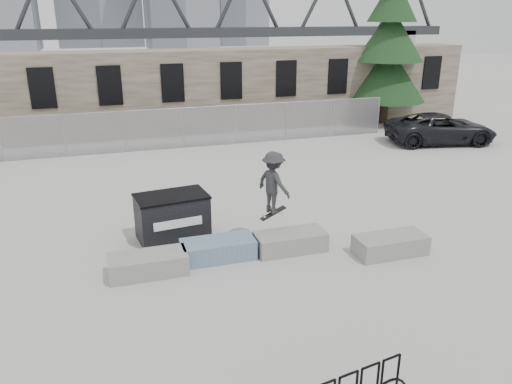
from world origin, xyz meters
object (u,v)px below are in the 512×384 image
at_px(planter_center_left, 218,248).
at_px(planter_offset, 390,244).
at_px(dumpster, 172,217).
at_px(planter_far_left, 148,264).
at_px(skateboarder, 273,183).
at_px(spruce_tree, 390,43).
at_px(suv, 441,128).
at_px(planter_center_right, 290,241).

distance_m(planter_center_left, planter_offset, 4.81).
xyz_separation_m(planter_offset, dumpster, (-5.64, 2.87, 0.40)).
distance_m(planter_far_left, skateboarder, 4.05).
relative_size(planter_center_left, dumpster, 0.90).
bearing_deg(spruce_tree, dumpster, -139.08).
relative_size(planter_far_left, planter_offset, 1.00).
relative_size(planter_center_left, suv, 0.36).
bearing_deg(planter_center_right, suv, 38.09).
bearing_deg(suv, spruce_tree, 12.43).
bearing_deg(planter_center_right, planter_offset, -21.92).
height_order(planter_center_left, skateboarder, skateboarder).
height_order(planter_center_right, skateboarder, skateboarder).
distance_m(planter_far_left, planter_offset, 6.64).
distance_m(dumpster, spruce_tree, 20.08).
bearing_deg(planter_offset, dumpster, 153.08).
height_order(planter_far_left, dumpster, dumpster).
relative_size(planter_offset, suv, 0.36).
distance_m(planter_center_right, skateboarder, 1.72).
xyz_separation_m(planter_offset, spruce_tree, (9.22, 15.75, 4.45)).
relative_size(planter_center_right, planter_offset, 1.00).
height_order(dumpster, suv, suv).
bearing_deg(suv, skateboarder, 137.03).
relative_size(planter_far_left, skateboarder, 1.01).
relative_size(suv, skateboarder, 2.81).
height_order(dumpster, skateboarder, skateboarder).
distance_m(planter_center_right, planter_offset, 2.79).
bearing_deg(planter_center_left, planter_far_left, -170.83).
xyz_separation_m(spruce_tree, suv, (0.11, -5.37, -3.97)).
height_order(suv, skateboarder, skateboarder).
distance_m(planter_offset, suv, 13.96).
xyz_separation_m(planter_center_right, suv, (11.92, 9.34, 0.48)).
bearing_deg(suv, planter_far_left, 132.20).
relative_size(spruce_tree, skateboarder, 5.83).
xyz_separation_m(planter_far_left, suv, (15.91, 9.52, 0.48)).
xyz_separation_m(dumpster, spruce_tree, (14.86, 12.88, 4.05)).
distance_m(planter_center_right, suv, 15.15).
distance_m(spruce_tree, suv, 6.68).
xyz_separation_m(planter_center_left, suv, (13.99, 9.21, 0.48)).
bearing_deg(dumpster, planter_offset, -33.80).
height_order(planter_far_left, suv, suv).
bearing_deg(planter_offset, spruce_tree, 59.66).
relative_size(planter_center_right, dumpster, 0.90).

